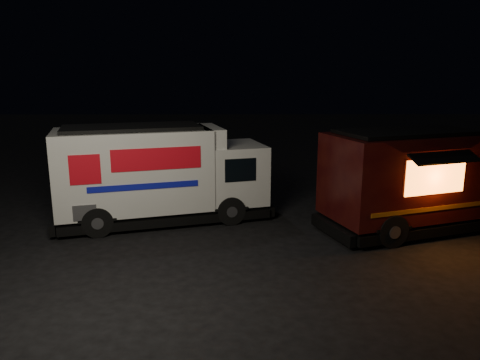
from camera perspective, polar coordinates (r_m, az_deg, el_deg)
name	(u,v)px	position (r m, az deg, el deg)	size (l,w,h in m)	color
ground	(217,253)	(12.46, -2.85, -8.92)	(80.00, 80.00, 0.00)	black
white_truck	(163,173)	(14.90, -9.35, 0.80)	(6.77, 2.31, 3.07)	silver
red_truck	(426,179)	(15.10, 21.78, 0.11)	(6.50, 2.39, 3.03)	#3B0F0A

